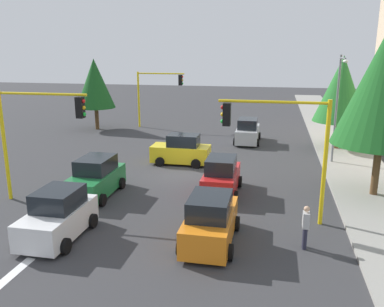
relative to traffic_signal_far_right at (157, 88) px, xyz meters
The scene contains 16 objects.
ground_plane 15.55m from the traffic_signal_far_right, 21.92° to the left, with size 120.00×120.00×0.00m, color #353538.
sidewalk_kerb 18.84m from the traffic_signal_far_right, 60.85° to the left, with size 80.00×4.00×0.15m, color gray.
lane_arrow_near 25.92m from the traffic_signal_far_right, ahead, with size 2.40×1.10×1.10m.
traffic_signal_far_right is the anchor object (origin of this frame).
traffic_signal_near_left 22.96m from the traffic_signal_far_right, 29.43° to the left, with size 0.36×4.59×5.37m.
traffic_signal_near_right 20.00m from the traffic_signal_far_right, ahead, with size 0.36×4.59×5.47m.
street_lamp_curbside 18.12m from the traffic_signal_far_right, 54.99° to the left, with size 2.15×0.28×7.00m.
tree_opposite_side 5.75m from the traffic_signal_far_right, 69.56° to the right, with size 3.59×3.59×6.53m.
tree_roadside_mid 16.76m from the traffic_signal_far_right, 69.00° to the left, with size 3.80×3.80×6.92m.
car_red 19.26m from the traffic_signal_far_right, 26.30° to the left, with size 3.83×1.94×1.98m.
car_silver 10.56m from the traffic_signal_far_right, 61.61° to the left, with size 4.14×2.00×1.98m.
car_white 23.76m from the traffic_signal_far_right, ahead, with size 3.72×2.05×1.98m.
car_yellow 13.36m from the traffic_signal_far_right, 23.15° to the left, with size 1.94×3.80×1.98m.
car_green 18.97m from the traffic_signal_far_right, ahead, with size 4.12×2.08×1.98m.
car_orange 24.46m from the traffic_signal_far_right, 21.13° to the left, with size 4.03×2.04×1.98m.
pedestrian_crossing 25.73m from the traffic_signal_far_right, 28.81° to the left, with size 0.40×0.24×1.70m.
Camera 1 is at (22.84, 5.32, 7.30)m, focal length 37.60 mm.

